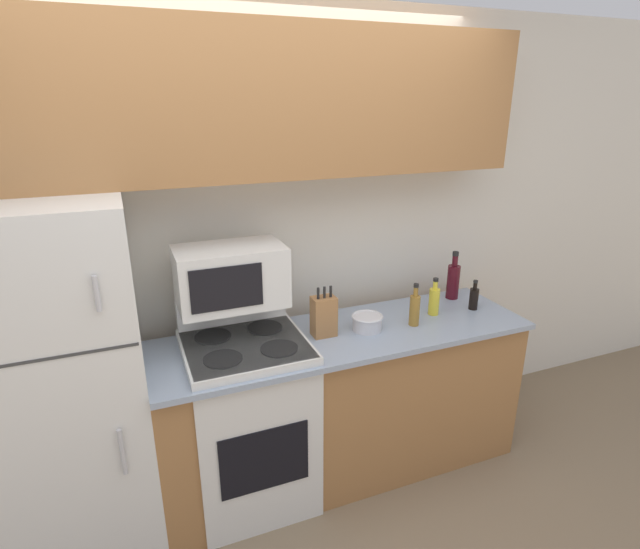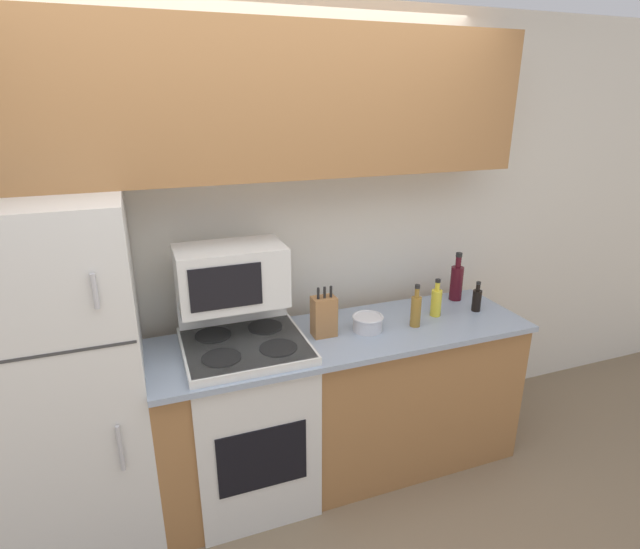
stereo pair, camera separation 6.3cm
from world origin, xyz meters
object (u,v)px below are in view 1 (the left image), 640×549
knife_block (324,316)px  bowl (367,322)px  microwave (231,276)px  refrigerator (60,385)px  bottle_vinegar (415,309)px  stove (249,420)px  bottle_wine_red (453,280)px  bottle_soy_sauce (474,298)px  bottle_cooking_spray (434,300)px

knife_block → bowl: knife_block is taller
microwave → refrigerator: bearing=-176.6°
refrigerator → bottle_vinegar: refrigerator is taller
bottle_vinegar → stove: bearing=176.2°
knife_block → bottle_wine_red: bearing=10.7°
refrigerator → bowl: bearing=-3.3°
knife_block → bowl: size_ratio=1.61×
stove → microwave: microwave is taller
microwave → bottle_wine_red: (1.39, 0.07, -0.24)m
stove → knife_block: bearing=1.2°
bowl → bottle_vinegar: (0.27, -0.04, 0.05)m
stove → bowl: bearing=-1.7°
microwave → bottle_wine_red: size_ratio=1.75×
bottle_soy_sauce → microwave: bearing=175.0°
refrigerator → bottle_cooking_spray: (1.95, -0.05, 0.13)m
bottle_wine_red → bottle_cooking_spray: bearing=-146.3°
bowl → bottle_cooking_spray: (0.45, 0.04, 0.04)m
stove → knife_block: (0.42, 0.01, 0.52)m
knife_block → bowl: 0.25m
bottle_soy_sauce → bottle_wine_red: bottle_wine_red is taller
knife_block → microwave: bearing=166.6°
stove → bowl: (0.66, -0.02, 0.45)m
stove → bottle_soy_sauce: bearing=-0.2°
microwave → bottle_cooking_spray: (1.14, -0.10, -0.27)m
stove → bottle_soy_sauce: stove is taller
microwave → bottle_wine_red: microwave is taller
bottle_cooking_spray → bowl: bearing=-175.0°
bowl → bottle_wine_red: bearing=16.4°
bottle_soy_sauce → bottle_cooking_spray: bearing=174.5°
bowl → bottle_vinegar: bearing=-9.0°
bottle_wine_red → bowl: bearing=-163.6°
knife_block → bottle_vinegar: bearing=-7.9°
bottle_soy_sauce → bottle_wine_red: bearing=93.2°
bottle_vinegar → bottle_soy_sauce: (0.44, 0.06, -0.02)m
bottle_cooking_spray → refrigerator: bearing=178.6°
bowl → bottle_cooking_spray: bottle_cooking_spray is taller
knife_block → bottle_cooking_spray: size_ratio=1.24×
knife_block → bottle_wine_red: 0.95m
refrigerator → bottle_vinegar: (1.77, -0.13, 0.14)m
stove → bottle_wine_red: bottle_wine_red is taller
bowl → bottle_soy_sauce: size_ratio=0.94×
knife_block → bowl: (0.24, -0.03, -0.06)m
bottle_vinegar → bottle_wine_red: size_ratio=0.80×
microwave → knife_block: (0.45, -0.11, -0.25)m
knife_block → bottle_wine_red: size_ratio=0.91×
stove → bottle_vinegar: size_ratio=4.55×
microwave → bottle_soy_sauce: bearing=-5.0°
refrigerator → microwave: size_ratio=3.23×
bowl → bottle_wine_red: bottle_wine_red is taller
stove → knife_block: 0.67m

